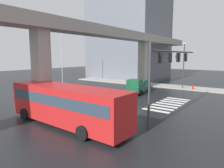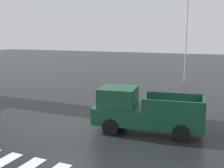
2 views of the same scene
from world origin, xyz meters
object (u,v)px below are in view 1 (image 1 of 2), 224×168
(street_lamp_near_corner, at_px, (184,60))
(traffic_signal_mast, at_px, (169,63))
(city_bus, at_px, (66,103))
(pickup_truck, at_px, (138,86))
(fire_hydrant, at_px, (193,88))
(flagpole, at_px, (62,48))

(street_lamp_near_corner, bearing_deg, traffic_signal_mast, -167.54)
(city_bus, bearing_deg, pickup_truck, 7.97)
(pickup_truck, distance_m, traffic_signal_mast, 11.49)
(city_bus, relative_size, fire_hydrant, 12.77)
(pickup_truck, bearing_deg, street_lamp_near_corner, -27.53)
(street_lamp_near_corner, xyz_separation_m, flagpole, (-7.85, 19.45, 2.04))
(pickup_truck, xyz_separation_m, traffic_signal_mast, (-8.02, -7.37, 3.68))
(pickup_truck, relative_size, flagpole, 0.46)
(pickup_truck, height_order, fire_hydrant, pickup_truck)
(city_bus, bearing_deg, traffic_signal_mast, -38.39)
(fire_hydrant, bearing_deg, street_lamp_near_corner, 76.51)
(traffic_signal_mast, xyz_separation_m, street_lamp_near_corner, (15.56, 3.44, -0.11))
(pickup_truck, xyz_separation_m, fire_hydrant, (7.15, -5.60, -0.56))
(flagpole, bearing_deg, traffic_signal_mast, -108.63)
(pickup_truck, bearing_deg, city_bus, -172.03)
(pickup_truck, height_order, traffic_signal_mast, traffic_signal_mast)
(city_bus, bearing_deg, fire_hydrant, -9.20)
(traffic_signal_mast, bearing_deg, flagpole, 71.37)
(traffic_signal_mast, distance_m, fire_hydrant, 15.84)
(pickup_truck, xyz_separation_m, city_bus, (-14.72, -2.06, 0.73))
(city_bus, height_order, fire_hydrant, city_bus)
(city_bus, xyz_separation_m, traffic_signal_mast, (6.70, -5.31, 2.94))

